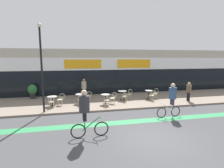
% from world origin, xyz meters
% --- Properties ---
extents(ground_plane, '(120.00, 120.00, 0.00)m').
position_xyz_m(ground_plane, '(0.00, 0.00, 0.00)').
color(ground_plane, '#424244').
extents(sidewalk_slab, '(40.00, 5.50, 0.12)m').
position_xyz_m(sidewalk_slab, '(0.00, 7.25, 0.06)').
color(sidewalk_slab, gray).
rests_on(sidewalk_slab, ground).
extents(storefront_facade, '(40.00, 4.06, 4.53)m').
position_xyz_m(storefront_facade, '(0.00, 11.96, 2.26)').
color(storefront_facade, '#B2A899').
rests_on(storefront_facade, ground).
extents(bike_lane_stripe, '(36.00, 0.70, 0.01)m').
position_xyz_m(bike_lane_stripe, '(0.00, 2.24, 0.00)').
color(bike_lane_stripe, '#2D844C').
rests_on(bike_lane_stripe, ground).
extents(bistro_table_0, '(0.74, 0.74, 0.71)m').
position_xyz_m(bistro_table_0, '(-5.08, 6.43, 0.63)').
color(bistro_table_0, black).
rests_on(bistro_table_0, sidewalk_slab).
extents(bistro_table_1, '(0.75, 0.75, 0.73)m').
position_xyz_m(bistro_table_1, '(-3.00, 6.75, 0.65)').
color(bistro_table_1, black).
rests_on(bistro_table_1, sidewalk_slab).
extents(bistro_table_2, '(0.69, 0.69, 0.77)m').
position_xyz_m(bistro_table_2, '(-1.10, 6.07, 0.67)').
color(bistro_table_2, black).
rests_on(bistro_table_2, sidewalk_slab).
extents(bistro_table_3, '(0.74, 0.74, 0.78)m').
position_xyz_m(bistro_table_3, '(0.56, 7.15, 0.68)').
color(bistro_table_3, black).
rests_on(bistro_table_3, sidewalk_slab).
extents(bistro_table_4, '(0.66, 0.66, 0.75)m').
position_xyz_m(bistro_table_4, '(2.92, 6.97, 0.65)').
color(bistro_table_4, black).
rests_on(bistro_table_4, sidewalk_slab).
extents(cafe_chair_0_near, '(0.41, 0.58, 0.90)m').
position_xyz_m(cafe_chair_0_near, '(-5.09, 5.81, 0.64)').
color(cafe_chair_0_near, beige).
rests_on(cafe_chair_0_near, sidewalk_slab).
extents(cafe_chair_0_side, '(0.59, 0.44, 0.90)m').
position_xyz_m(cafe_chair_0_side, '(-4.46, 6.43, 0.64)').
color(cafe_chair_0_side, beige).
rests_on(cafe_chair_0_side, sidewalk_slab).
extents(cafe_chair_1_near, '(0.43, 0.59, 0.90)m').
position_xyz_m(cafe_chair_1_near, '(-3.01, 6.13, 0.64)').
color(cafe_chair_1_near, beige).
rests_on(cafe_chair_1_near, sidewalk_slab).
extents(cafe_chair_1_side, '(0.59, 0.44, 0.90)m').
position_xyz_m(cafe_chair_1_side, '(-2.38, 6.76, 0.64)').
color(cafe_chair_1_side, beige).
rests_on(cafe_chair_1_side, sidewalk_slab).
extents(cafe_chair_2_near, '(0.42, 0.58, 0.90)m').
position_xyz_m(cafe_chair_2_near, '(-1.10, 5.44, 0.64)').
color(cafe_chair_2_near, beige).
rests_on(cafe_chair_2_near, sidewalk_slab).
extents(cafe_chair_2_side, '(0.59, 0.42, 0.90)m').
position_xyz_m(cafe_chair_2_side, '(-0.47, 6.07, 0.64)').
color(cafe_chair_2_side, beige).
rests_on(cafe_chair_2_side, sidewalk_slab).
extents(cafe_chair_3_near, '(0.42, 0.59, 0.90)m').
position_xyz_m(cafe_chair_3_near, '(0.55, 6.52, 0.64)').
color(cafe_chair_3_near, beige).
rests_on(cafe_chair_3_near, sidewalk_slab).
extents(cafe_chair_3_side, '(0.60, 0.45, 0.90)m').
position_xyz_m(cafe_chair_3_side, '(1.18, 7.16, 0.64)').
color(cafe_chair_3_side, beige).
rests_on(cafe_chair_3_side, sidewalk_slab).
extents(cafe_chair_4_near, '(0.44, 0.59, 0.90)m').
position_xyz_m(cafe_chair_4_near, '(2.93, 6.34, 0.64)').
color(cafe_chair_4_near, beige).
rests_on(cafe_chair_4_near, sidewalk_slab).
extents(cafe_chair_4_side, '(0.58, 0.42, 0.90)m').
position_xyz_m(cafe_chair_4_side, '(3.55, 6.97, 0.64)').
color(cafe_chair_4_side, beige).
rests_on(cafe_chair_4_side, sidewalk_slab).
extents(planter_pot, '(0.76, 0.76, 1.25)m').
position_xyz_m(planter_pot, '(-7.08, 9.32, 0.82)').
color(planter_pot, '#232326').
rests_on(planter_pot, sidewalk_slab).
extents(lamp_post, '(0.26, 0.26, 5.70)m').
position_xyz_m(lamp_post, '(-5.44, 4.88, 3.38)').
color(lamp_post, black).
rests_on(lamp_post, sidewalk_slab).
extents(cyclist_0, '(1.78, 0.54, 2.26)m').
position_xyz_m(cyclist_0, '(-2.96, 0.74, 1.34)').
color(cyclist_0, black).
rests_on(cyclist_0, ground).
extents(cyclist_1, '(1.65, 0.52, 2.14)m').
position_xyz_m(cyclist_1, '(2.46, 2.55, 1.28)').
color(cyclist_1, black).
rests_on(cyclist_1, ground).
extents(pedestrian_near_end, '(0.48, 0.48, 1.58)m').
position_xyz_m(pedestrian_near_end, '(5.86, 5.59, 1.06)').
color(pedestrian_near_end, black).
rests_on(pedestrian_near_end, sidewalk_slab).
extents(pedestrian_far_end, '(0.46, 0.46, 1.69)m').
position_xyz_m(pedestrian_far_end, '(-2.58, 8.99, 1.13)').
color(pedestrian_far_end, '#382D47').
rests_on(pedestrian_far_end, sidewalk_slab).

